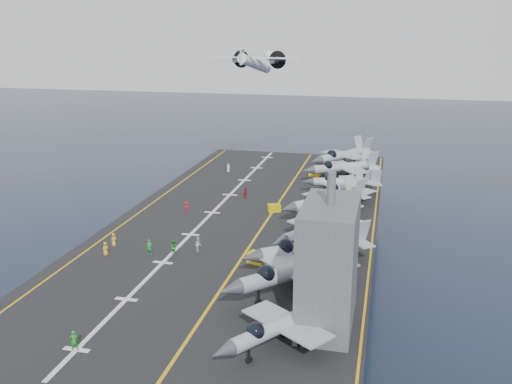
% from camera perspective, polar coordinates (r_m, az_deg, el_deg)
% --- Properties ---
extents(ground, '(500.00, 500.00, 0.00)m').
position_cam_1_polar(ground, '(90.46, -0.59, -8.63)').
color(ground, '#142135').
rests_on(ground, ground).
extents(hull, '(36.00, 90.00, 10.00)m').
position_cam_1_polar(hull, '(88.49, -0.60, -5.69)').
color(hull, '#56595E').
rests_on(hull, ground).
extents(flight_deck, '(38.00, 92.00, 0.40)m').
position_cam_1_polar(flight_deck, '(86.69, -0.61, -2.49)').
color(flight_deck, black).
rests_on(flight_deck, hull).
extents(foul_line, '(0.35, 90.00, 0.02)m').
position_cam_1_polar(foul_line, '(85.99, 1.34, -2.50)').
color(foul_line, gold).
rests_on(foul_line, flight_deck).
extents(landing_centerline, '(0.50, 90.00, 0.02)m').
position_cam_1_polar(landing_centerline, '(88.18, -4.40, -2.07)').
color(landing_centerline, silver).
rests_on(landing_centerline, flight_deck).
extents(deck_edge_port, '(0.25, 90.00, 0.02)m').
position_cam_1_polar(deck_edge_port, '(91.99, -10.95, -1.54)').
color(deck_edge_port, gold).
rests_on(deck_edge_port, flight_deck).
extents(deck_edge_stbd, '(0.25, 90.00, 0.02)m').
position_cam_1_polar(deck_edge_stbd, '(84.36, 11.71, -3.22)').
color(deck_edge_stbd, gold).
rests_on(deck_edge_stbd, flight_deck).
extents(island_superstructure, '(5.00, 10.00, 15.00)m').
position_cam_1_polar(island_superstructure, '(53.82, 7.31, -5.79)').
color(island_superstructure, '#56595E').
rests_on(island_superstructure, flight_deck).
extents(fighter_jet_0, '(15.01, 16.08, 4.65)m').
position_cam_1_polar(fighter_jet_0, '(51.65, 2.49, -13.02)').
color(fighter_jet_0, '#9DA5AE').
rests_on(fighter_jet_0, flight_deck).
extents(fighter_jet_1, '(18.88, 19.13, 5.60)m').
position_cam_1_polar(fighter_jet_1, '(60.95, 3.79, -7.79)').
color(fighter_jet_1, gray).
rests_on(fighter_jet_1, flight_deck).
extents(fighter_jet_2, '(19.34, 18.22, 5.59)m').
position_cam_1_polar(fighter_jet_2, '(67.58, 5.71, -5.37)').
color(fighter_jet_2, '#929BA3').
rests_on(fighter_jet_2, flight_deck).
extents(fighter_jet_3, '(16.88, 18.22, 5.26)m').
position_cam_1_polar(fighter_jet_3, '(74.27, 6.36, -3.52)').
color(fighter_jet_3, '#A1A9B2').
rests_on(fighter_jet_3, flight_deck).
extents(fighter_jet_4, '(17.86, 18.10, 5.30)m').
position_cam_1_polar(fighter_jet_4, '(86.30, 7.16, -0.72)').
color(fighter_jet_4, '#9299A3').
rests_on(fighter_jet_4, flight_deck).
extents(fighter_jet_5, '(15.21, 16.55, 4.78)m').
position_cam_1_polar(fighter_jet_5, '(94.35, 8.92, 0.51)').
color(fighter_jet_5, '#989EA7').
rests_on(fighter_jet_5, flight_deck).
extents(fighter_jet_6, '(14.83, 11.35, 4.63)m').
position_cam_1_polar(fighter_jet_6, '(98.23, 9.01, 1.08)').
color(fighter_jet_6, gray).
rests_on(fighter_jet_6, flight_deck).
extents(fighter_jet_7, '(18.15, 16.82, 5.24)m').
position_cam_1_polar(fighter_jet_7, '(107.48, 8.77, 2.56)').
color(fighter_jet_7, '#A0A8AF').
rests_on(fighter_jet_7, flight_deck).
extents(fighter_jet_8, '(18.70, 19.86, 5.74)m').
position_cam_1_polar(fighter_jet_8, '(116.56, 8.80, 3.74)').
color(fighter_jet_8, '#8E959B').
rests_on(fighter_jet_8, flight_deck).
extents(tow_cart_a, '(2.54, 2.06, 1.32)m').
position_cam_1_polar(tow_cart_a, '(69.39, 0.13, -6.60)').
color(tow_cart_a, gold).
rests_on(tow_cart_a, flight_deck).
extents(tow_cart_b, '(2.29, 1.95, 1.17)m').
position_cam_1_polar(tow_cart_b, '(88.33, 1.82, -1.61)').
color(tow_cart_b, '#C1B105').
rests_on(tow_cart_b, flight_deck).
extents(tow_cart_c, '(2.28, 1.69, 1.24)m').
position_cam_1_polar(tow_cart_c, '(109.80, 5.88, 1.88)').
color(tow_cart_c, gold).
rests_on(tow_cart_c, flight_deck).
extents(crew_0, '(1.08, 1.24, 1.74)m').
position_cam_1_polar(crew_0, '(74.02, -14.81, -5.50)').
color(crew_0, gold).
rests_on(crew_0, flight_deck).
extents(crew_1, '(1.29, 0.93, 2.00)m').
position_cam_1_polar(crew_1, '(72.91, -10.61, -5.45)').
color(crew_1, '#268C33').
rests_on(crew_1, flight_deck).
extents(crew_2, '(1.35, 1.11, 1.94)m').
position_cam_1_polar(crew_2, '(72.56, -8.23, -5.47)').
color(crew_2, '#268C33').
rests_on(crew_2, flight_deck).
extents(crew_3, '(1.24, 1.16, 1.72)m').
position_cam_1_polar(crew_3, '(88.45, -6.95, -1.51)').
color(crew_3, '#B21919').
rests_on(crew_3, flight_deck).
extents(crew_4, '(0.88, 1.21, 1.87)m').
position_cam_1_polar(crew_4, '(95.12, -1.07, -0.08)').
color(crew_4, '#B20F12').
rests_on(crew_4, flight_deck).
extents(crew_5, '(0.99, 1.16, 1.64)m').
position_cam_1_polar(crew_5, '(112.84, -2.78, 2.44)').
color(crew_5, white).
rests_on(crew_5, flight_deck).
extents(crew_6, '(1.39, 1.33, 1.94)m').
position_cam_1_polar(crew_6, '(54.24, -17.75, -13.96)').
color(crew_6, '#1E8320').
rests_on(crew_6, flight_deck).
extents(crew_7, '(1.16, 1.38, 1.95)m').
position_cam_1_polar(crew_7, '(73.07, -5.78, -5.22)').
color(crew_7, silver).
rests_on(crew_7, flight_deck).
extents(transport_plane, '(27.61, 21.25, 5.89)m').
position_cam_1_polar(transport_plane, '(147.64, -0.11, 12.72)').
color(transport_plane, '#BABDBF').
extents(crew_8, '(1.08, 1.24, 1.74)m').
position_cam_1_polar(crew_8, '(76.81, -14.03, -4.64)').
color(crew_8, gold).
rests_on(crew_8, flight_deck).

